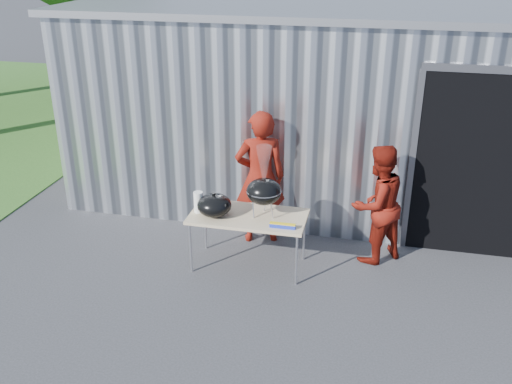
% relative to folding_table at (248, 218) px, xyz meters
% --- Properties ---
extents(ground, '(80.00, 80.00, 0.00)m').
position_rel_folding_table_xyz_m(ground, '(-0.05, -0.67, -0.71)').
color(ground, '#2F2F32').
extents(building, '(8.20, 6.20, 3.10)m').
position_rel_folding_table_xyz_m(building, '(0.86, 3.91, 0.83)').
color(building, silver).
rests_on(building, ground).
extents(folding_table, '(1.50, 0.75, 0.75)m').
position_rel_folding_table_xyz_m(folding_table, '(0.00, 0.00, 0.00)').
color(folding_table, tan).
rests_on(folding_table, ground).
extents(kettle_grill, '(0.45, 0.45, 0.94)m').
position_rel_folding_table_xyz_m(kettle_grill, '(0.20, 0.03, 0.46)').
color(kettle_grill, black).
rests_on(kettle_grill, folding_table).
extents(grill_lid, '(0.44, 0.44, 0.32)m').
position_rel_folding_table_xyz_m(grill_lid, '(-0.42, -0.10, 0.18)').
color(grill_lid, black).
rests_on(grill_lid, folding_table).
extents(paper_towels, '(0.12, 0.12, 0.28)m').
position_rel_folding_table_xyz_m(paper_towels, '(-0.65, -0.05, 0.18)').
color(paper_towels, white).
rests_on(paper_towels, folding_table).
extents(white_tub, '(0.20, 0.15, 0.10)m').
position_rel_folding_table_xyz_m(white_tub, '(-0.55, 0.19, 0.09)').
color(white_tub, white).
rests_on(white_tub, folding_table).
extents(foil_box, '(0.32, 0.06, 0.06)m').
position_rel_folding_table_xyz_m(foil_box, '(0.49, -0.25, 0.07)').
color(foil_box, '#1A2EAF').
rests_on(foil_box, folding_table).
extents(person_cook, '(0.81, 0.66, 1.93)m').
position_rel_folding_table_xyz_m(person_cook, '(-0.01, 0.76, 0.25)').
color(person_cook, '#68130A').
rests_on(person_cook, ground).
extents(person_bystander, '(1.00, 0.99, 1.63)m').
position_rel_folding_table_xyz_m(person_bystander, '(1.60, 0.56, 0.11)').
color(person_bystander, '#68130A').
rests_on(person_bystander, ground).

